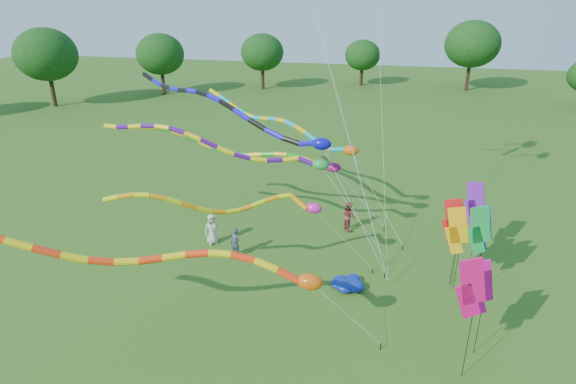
% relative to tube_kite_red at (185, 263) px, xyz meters
% --- Properties ---
extents(ground, '(160.00, 160.00, 0.00)m').
position_rel_tube_kite_red_xyz_m(ground, '(5.17, 2.14, -3.98)').
color(ground, '#255616').
rests_on(ground, ground).
extents(tree_ring, '(117.82, 120.38, 9.19)m').
position_rel_tube_kite_red_xyz_m(tree_ring, '(1.07, 0.16, 1.29)').
color(tree_ring, '#382314').
rests_on(tree_ring, ground).
extents(tube_kite_red, '(15.03, 3.72, 6.29)m').
position_rel_tube_kite_red_xyz_m(tube_kite_red, '(0.00, 0.00, 0.00)').
color(tube_kite_red, black).
rests_on(tube_kite_red, ground).
extents(tube_kite_orange, '(11.00, 5.38, 6.23)m').
position_rel_tube_kite_red_xyz_m(tube_kite_orange, '(0.97, 4.40, 0.56)').
color(tube_kite_orange, black).
rests_on(tube_kite_orange, ground).
extents(tube_kite_purple, '(15.13, 1.32, 7.80)m').
position_rel_tube_kite_red_xyz_m(tube_kite_purple, '(-0.50, 7.78, 2.07)').
color(tube_kite_purple, black).
rests_on(tube_kite_purple, ground).
extents(tube_kite_blue, '(16.33, 8.21, 9.03)m').
position_rel_tube_kite_red_xyz_m(tube_kite_blue, '(-1.21, 10.79, 3.14)').
color(tube_kite_blue, black).
rests_on(tube_kite_blue, ground).
extents(tube_kite_cyan, '(13.21, 6.53, 7.77)m').
position_rel_tube_kite_red_xyz_m(tube_kite_cyan, '(1.29, 13.16, 1.81)').
color(tube_kite_cyan, black).
rests_on(tube_kite_cyan, ground).
extents(tube_kite_green, '(14.06, 1.68, 6.74)m').
position_rel_tube_kite_red_xyz_m(tube_kite_green, '(0.02, 11.33, 0.67)').
color(tube_kite_green, black).
rests_on(tube_kite_green, ground).
extents(banner_pole_magenta_a, '(1.14, 0.37, 5.20)m').
position_rel_tube_kite_red_xyz_m(banner_pole_magenta_a, '(10.35, 0.56, -0.05)').
color(banner_pole_magenta_a, black).
rests_on(banner_pole_magenta_a, ground).
extents(banner_pole_green, '(1.15, 0.31, 4.70)m').
position_rel_tube_kite_red_xyz_m(banner_pole_green, '(11.48, 6.26, -0.54)').
color(banner_pole_green, black).
rests_on(banner_pole_green, ground).
extents(banner_pole_orange, '(1.16, 0.15, 4.40)m').
position_rel_tube_kite_red_xyz_m(banner_pole_orange, '(10.59, 6.62, -0.84)').
color(banner_pole_orange, black).
rests_on(banner_pole_orange, ground).
extents(banner_pole_blue_b, '(1.13, 0.43, 4.16)m').
position_rel_tube_kite_red_xyz_m(banner_pole_blue_b, '(11.82, 7.51, -1.08)').
color(banner_pole_blue_b, black).
rests_on(banner_pole_blue_b, ground).
extents(banner_pole_blue_a, '(1.16, 0.21, 4.39)m').
position_rel_tube_kite_red_xyz_m(banner_pole_blue_a, '(10.54, 7.12, -0.86)').
color(banner_pole_blue_a, black).
rests_on(banner_pole_blue_a, ground).
extents(banner_pole_magenta_b, '(1.14, 0.36, 4.35)m').
position_rel_tube_kite_red_xyz_m(banner_pole_magenta_b, '(10.96, 2.00, -0.90)').
color(banner_pole_magenta_b, black).
rests_on(banner_pole_magenta_b, ground).
extents(banner_pole_red, '(1.16, 0.09, 4.68)m').
position_rel_tube_kite_red_xyz_m(banner_pole_red, '(10.44, 6.92, -0.57)').
color(banner_pole_red, black).
rests_on(banner_pole_red, ground).
extents(banner_pole_violet, '(1.12, 0.46, 4.54)m').
position_rel_tube_kite_red_xyz_m(banner_pole_violet, '(11.77, 9.68, -0.70)').
color(banner_pole_violet, black).
rests_on(banner_pole_violet, ground).
extents(blue_nylon_heap, '(1.63, 1.49, 0.51)m').
position_rel_tube_kite_red_xyz_m(blue_nylon_heap, '(5.92, 5.59, -3.75)').
color(blue_nylon_heap, '#0B249A').
rests_on(blue_nylon_heap, ground).
extents(person_a, '(1.06, 0.99, 1.82)m').
position_rel_tube_kite_red_xyz_m(person_a, '(-2.27, 8.43, -3.07)').
color(person_a, beige).
rests_on(person_a, ground).
extents(person_b, '(0.72, 0.62, 1.68)m').
position_rel_tube_kite_red_xyz_m(person_b, '(-0.54, 7.33, -3.14)').
color(person_b, '#3E4156').
rests_on(person_b, ground).
extents(person_c, '(1.08, 1.13, 1.84)m').
position_rel_tube_kite_red_xyz_m(person_c, '(5.17, 11.80, -3.06)').
color(person_c, maroon).
rests_on(person_c, ground).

